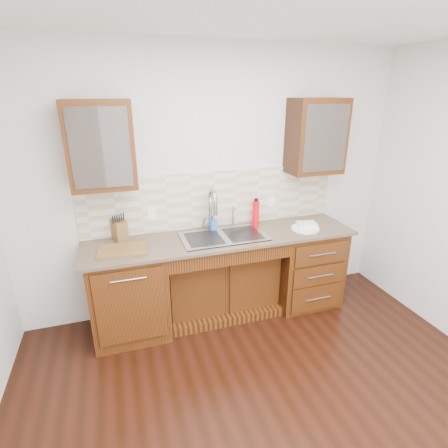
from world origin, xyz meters
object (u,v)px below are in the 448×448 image
object	(u,v)px
plate	(305,229)
cutting_board	(123,250)
water_bottle	(256,213)
soap_bottle	(213,223)
knife_block	(119,230)

from	to	relation	value
plate	cutting_board	size ratio (longest dim) A/B	0.68
water_bottle	plate	size ratio (longest dim) A/B	0.91
water_bottle	cutting_board	distance (m)	1.43
soap_bottle	plate	world-z (taller)	soap_bottle
water_bottle	knife_block	distance (m)	1.41
knife_block	water_bottle	bearing A→B (deg)	-19.72
knife_block	plate	bearing A→B (deg)	-28.21
plate	knife_block	bearing A→B (deg)	170.23
plate	knife_block	size ratio (longest dim) A/B	1.49
soap_bottle	plate	distance (m)	0.97
soap_bottle	water_bottle	world-z (taller)	water_bottle
plate	cutting_board	distance (m)	1.84
knife_block	soap_bottle	bearing A→B (deg)	-21.49
plate	soap_bottle	bearing A→B (deg)	163.79
water_bottle	cutting_board	bearing A→B (deg)	-169.75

